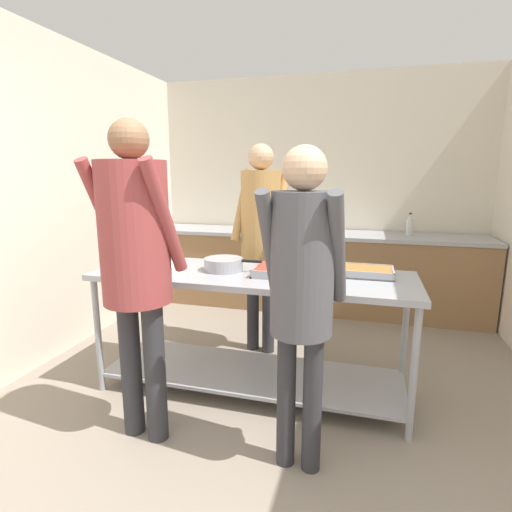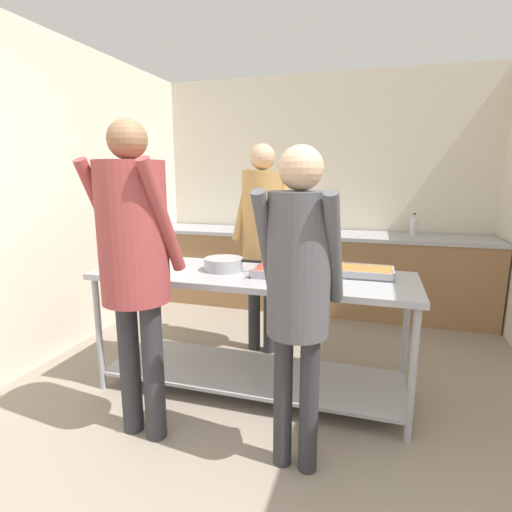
{
  "view_description": "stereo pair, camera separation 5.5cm",
  "coord_description": "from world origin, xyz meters",
  "views": [
    {
      "loc": [
        0.6,
        -1.08,
        1.53
      ],
      "look_at": [
        -0.14,
        1.56,
        0.96
      ],
      "focal_mm": 28.0,
      "sensor_mm": 36.0,
      "label": 1
    },
    {
      "loc": [
        0.65,
        -1.07,
        1.53
      ],
      "look_at": [
        -0.14,
        1.56,
        0.96
      ],
      "focal_mm": 28.0,
      "sensor_mm": 36.0,
      "label": 2
    }
  ],
  "objects": [
    {
      "name": "wall_left",
      "position": [
        -1.93,
        1.88,
        1.32
      ],
      "size": [
        0.06,
        3.88,
        2.65
      ],
      "color": "beige",
      "rests_on": "ground_plane"
    },
    {
      "name": "sauce_pan",
      "position": [
        -0.35,
        1.49,
        0.91
      ],
      "size": [
        0.41,
        0.27,
        0.09
      ],
      "color": "#9EA0A8",
      "rests_on": "serving_counter"
    },
    {
      "name": "guest_serving_left",
      "position": [
        -0.61,
        0.8,
        1.12
      ],
      "size": [
        0.5,
        0.39,
        1.81
      ],
      "color": "#2D2D33",
      "rests_on": "ground_plane"
    },
    {
      "name": "serving_tray_vegetables",
      "position": [
        0.54,
        1.6,
        0.89
      ],
      "size": [
        0.49,
        0.26,
        0.05
      ],
      "color": "#9EA0A8",
      "rests_on": "serving_counter"
    },
    {
      "name": "serving_tray_roast",
      "position": [
        0.08,
        1.46,
        0.89
      ],
      "size": [
        0.38,
        0.29,
        0.05
      ],
      "color": "#9EA0A8",
      "rests_on": "serving_counter"
    },
    {
      "name": "water_bottle",
      "position": [
        1.05,
        3.45,
        0.99
      ],
      "size": [
        0.07,
        0.07,
        0.24
      ],
      "color": "silver",
      "rests_on": "back_counter"
    },
    {
      "name": "serving_counter",
      "position": [
        -0.14,
        1.46,
        0.59
      ],
      "size": [
        2.18,
        0.71,
        0.86
      ],
      "color": "#9EA0A8",
      "rests_on": "ground_plane"
    },
    {
      "name": "back_counter",
      "position": [
        -0.0,
        3.39,
        0.44
      ],
      "size": [
        3.76,
        0.65,
        0.89
      ],
      "color": "olive",
      "rests_on": "ground_plane"
    },
    {
      "name": "wall_rear",
      "position": [
        0.0,
        3.76,
        1.32
      ],
      "size": [
        3.92,
        0.06,
        2.65
      ],
      "color": "beige",
      "rests_on": "ground_plane"
    },
    {
      "name": "plate_stack",
      "position": [
        -0.71,
        1.32,
        0.89
      ],
      "size": [
        0.22,
        0.22,
        0.06
      ],
      "color": "white",
      "rests_on": "serving_counter"
    },
    {
      "name": "broccoli_bowl",
      "position": [
        -0.96,
        1.43,
        0.9
      ],
      "size": [
        0.21,
        0.21,
        0.1
      ],
      "color": "silver",
      "rests_on": "serving_counter"
    },
    {
      "name": "guest_serving_right",
      "position": [
        0.31,
        0.78,
        1.04
      ],
      "size": [
        0.42,
        0.34,
        1.66
      ],
      "color": "#2D2D33",
      "rests_on": "ground_plane"
    },
    {
      "name": "cook_behind_counter",
      "position": [
        -0.25,
        2.11,
        1.11
      ],
      "size": [
        0.47,
        0.4,
        1.77
      ],
      "color": "#2D2D33",
      "rests_on": "ground_plane"
    }
  ]
}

